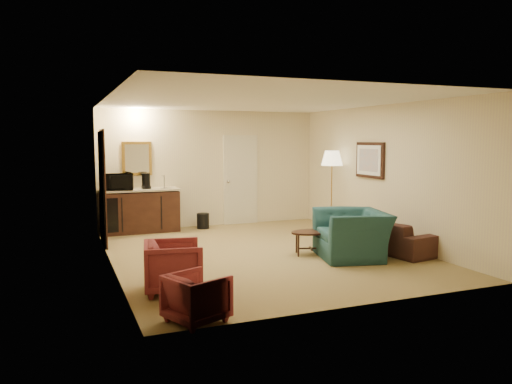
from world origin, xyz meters
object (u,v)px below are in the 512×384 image
Objects in this scene: wetbar_cabinet at (140,211)px; teal_armchair at (352,226)px; microwave at (118,180)px; floor_lamp at (331,191)px; rose_chair_near at (173,264)px; coffee_table at (311,243)px; sofa at (387,229)px; waste_bin at (203,221)px; coffee_maker at (146,181)px; rose_chair_far at (197,295)px.

wetbar_cabinet is 4.64m from teal_armchair.
floor_lamp is at bearing -6.55° from microwave.
rose_chair_near reaches higher than coffee_table.
wetbar_cabinet reaches higher than coffee_table.
sofa is 0.95m from teal_armchair.
wetbar_cabinet is at bearing 177.03° from waste_bin.
coffee_maker is at bearing 177.17° from waste_bin.
coffee_table is 0.41× the size of floor_lamp.
floor_lamp is at bearing -26.57° from waste_bin.
waste_bin is (-1.03, 3.10, -0.03)m from coffee_table.
coffee_maker is (-2.24, 3.16, 0.88)m from coffee_table.
teal_armchair reaches higher than waste_bin.
teal_armchair is 3.66× the size of coffee_maker.
sofa is 5.00m from coffee_maker.
microwave reaches higher than wetbar_cabinet.
sofa is 1.44m from coffee_table.
rose_chair_near is 1.21× the size of microwave.
rose_chair_far reaches higher than waste_bin.
wetbar_cabinet is 2.33× the size of coffee_table.
microwave is at bearing 179.87° from waste_bin.
floor_lamp is 4.47m from microwave.
teal_armchair reaches higher than sofa.
wetbar_cabinet is 2.81× the size of rose_chair_far.
teal_armchair reaches higher than rose_chair_near.
floor_lamp is (4.10, 4.20, 0.57)m from rose_chair_far.
coffee_maker reaches higher than rose_chair_far.
teal_armchair is 4.91m from microwave.
rose_chair_far is 5.68m from waste_bin.
rose_chair_far is (-4.05, -2.18, -0.08)m from sofa.
waste_bin is (1.35, -0.07, -0.29)m from wetbar_cabinet.
coffee_table is (2.63, 1.20, -0.16)m from rose_chair_near.
floor_lamp is (3.85, -1.32, 0.40)m from wetbar_cabinet.
coffee_maker is at bearing -129.14° from teal_armchair.
wetbar_cabinet is 4.38m from rose_chair_near.
microwave reaches higher than rose_chair_far.
microwave reaches higher than coffee_table.
waste_bin is at bearing 153.43° from floor_lamp.
coffee_maker is (-2.76, 3.61, 0.56)m from teal_armchair.
sofa is 5.67× the size of waste_bin.
waste_bin is (-2.45, 3.27, -0.20)m from sofa.
rose_chair_far is 1.77× the size of coffee_maker.
teal_armchair is (-0.90, -0.28, 0.15)m from sofa.
wetbar_cabinet is 4.09m from floor_lamp.
rose_chair_near is at bearing -155.48° from coffee_table.
floor_lamp is (0.05, 2.02, 0.49)m from sofa.
rose_chair_far is 5.90m from floor_lamp.
floor_lamp reaches higher than rose_chair_near.
teal_armchair is 3.57× the size of waste_bin.
waste_bin is 0.56× the size of microwave.
waste_bin is at bearing -2.97° from wetbar_cabinet.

